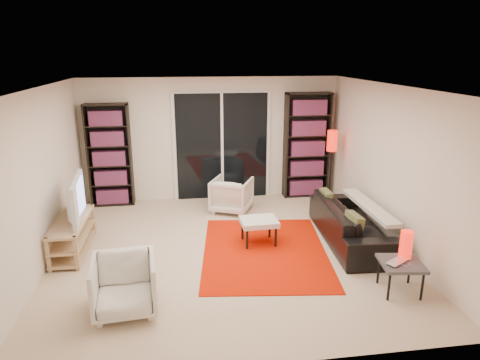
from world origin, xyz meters
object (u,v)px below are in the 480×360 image
Objects in this scene: bookshelf_left at (110,155)px; side_table at (401,265)px; sofa at (351,223)px; armchair_back at (232,195)px; floor_lamp at (332,148)px; armchair_front at (124,285)px; tv_stand at (73,235)px; ottoman at (259,223)px; bookshelf_right at (307,145)px.

bookshelf_left reaches higher than side_table.
bookshelf_left is 4.58m from sofa.
bookshelf_left reaches higher than armchair_back.
side_table is (3.94, -3.78, -0.62)m from bookshelf_left.
sofa is 1.45× the size of floor_lamp.
bookshelf_left is at bearing 136.18° from side_table.
armchair_front is at bearing -138.25° from floor_lamp.
bookshelf_left is 1.35× the size of floor_lamp.
tv_stand is 1.84× the size of armchair_front.
floor_lamp is at bearing 43.39° from ottoman.
bookshelf_right is (3.85, -0.00, 0.07)m from bookshelf_left.
armchair_front is 0.50× the size of floor_lamp.
side_table is (1.46, -1.61, 0.01)m from ottoman.
tv_stand is 0.91× the size of floor_lamp.
armchair_back reaches higher than sofa.
ottoman is (2.77, -0.13, 0.08)m from tv_stand.
bookshelf_right is at bearing 5.23° from sofa.
floor_lamp reaches higher than ottoman.
tv_stand is (-4.15, -2.03, -0.79)m from bookshelf_right.
bookshelf_left is 2.81× the size of armchair_back.
sofa is 3.66× the size of ottoman.
sofa is at bearing -4.38° from ottoman.
floor_lamp is at bearing 85.94° from side_table.
bookshelf_right reaches higher than ottoman.
sofa is 2.93× the size of armchair_front.
bookshelf_left is at bearing 63.32° from sofa.
floor_lamp is (3.53, 3.15, 0.78)m from armchair_front.
bookshelf_left is 0.93× the size of bookshelf_right.
bookshelf_left is at bearing 138.77° from ottoman.
floor_lamp is (1.93, 0.13, 0.79)m from armchair_back.
tv_stand reaches higher than ottoman.
bookshelf_right reaches higher than floor_lamp.
ottoman is at bearing -136.61° from floor_lamp.
side_table is at bearing -22.38° from tv_stand.
bookshelf_right is 4.69m from tv_stand.
sofa is 2.31m from armchair_back.
bookshelf_right is 1.59× the size of tv_stand.
bookshelf_right is 3.03× the size of armchair_back.
bookshelf_right is 2.40m from sofa.
armchair_front is (-3.28, -1.44, 0.02)m from sofa.
tv_stand is at bearing 90.17° from sofa.
floor_lamp reaches higher than tv_stand.
armchair_front reaches higher than sofa.
armchair_back is at bearing 50.27° from sofa.
tv_stand is 4.23m from sofa.
ottoman is at bearing 132.26° from side_table.
tv_stand is 0.63× the size of sofa.
armchair_back is 0.97× the size of armchair_front.
armchair_back is at bearing -156.60° from bookshelf_right.
bookshelf_left is at bearing 180.00° from bookshelf_right.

